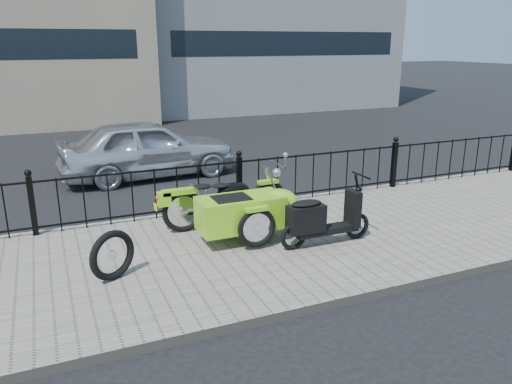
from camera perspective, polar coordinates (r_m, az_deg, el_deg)
name	(u,v)px	position (r m, az deg, el deg)	size (l,w,h in m)	color
ground	(268,237)	(8.23, 1.43, -5.18)	(120.00, 120.00, 0.00)	black
sidewalk	(282,245)	(7.80, 2.98, -6.03)	(30.00, 3.80, 0.12)	slate
curb	(237,208)	(9.46, -2.20, -1.84)	(30.00, 0.10, 0.12)	gray
iron_fence	(239,183)	(9.18, -1.93, 1.02)	(14.11, 0.11, 1.08)	black
motorcycle_sidecar	(248,208)	(7.78, -0.93, -1.85)	(2.28, 1.48, 0.98)	black
scooter	(321,220)	(7.55, 7.39, -3.15)	(1.54, 0.45, 1.04)	black
spare_tire	(112,255)	(6.71, -16.09, -6.97)	(0.67, 0.67, 0.10)	black
sedan_car	(148,148)	(11.99, -12.26, 4.92)	(1.63, 4.05, 1.38)	silver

